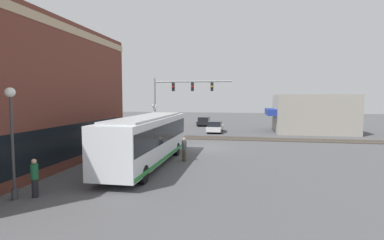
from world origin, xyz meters
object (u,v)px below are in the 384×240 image
at_px(parked_car_white, 215,127).
at_px(pedestrian_by_lamp, 35,178).
at_px(parked_car_black, 204,122).
at_px(streetlamp, 12,133).
at_px(crossing_signal, 155,119).
at_px(city_bus, 147,138).
at_px(pedestrian_near_bus, 184,149).

relative_size(parked_car_white, pedestrian_by_lamp, 2.68).
relative_size(parked_car_black, pedestrian_by_lamp, 2.43).
bearing_deg(streetlamp, crossing_signal, -2.26).
distance_m(city_bus, pedestrian_by_lamp, 7.70).
height_order(crossing_signal, streetlamp, streetlamp).
bearing_deg(pedestrian_by_lamp, parked_car_white, -11.96).
relative_size(crossing_signal, pedestrian_near_bus, 2.26).
bearing_deg(streetlamp, pedestrian_near_bus, -32.76).
bearing_deg(pedestrian_by_lamp, city_bus, -23.24).
xyz_separation_m(city_bus, parked_car_black, (28.01, -0.00, -1.17)).
xyz_separation_m(crossing_signal, pedestrian_by_lamp, (-18.33, 0.04, -1.38)).
bearing_deg(crossing_signal, streetlamp, 177.74).
xyz_separation_m(streetlamp, pedestrian_near_bus, (9.12, -5.87, -2.12)).
bearing_deg(streetlamp, city_bus, -26.54).
height_order(crossing_signal, parked_car_white, crossing_signal).
bearing_deg(city_bus, parked_car_white, -7.60).
xyz_separation_m(streetlamp, parked_car_black, (35.45, -3.71, -2.33)).
height_order(streetlamp, parked_car_black, streetlamp).
bearing_deg(parked_car_white, pedestrian_by_lamp, 168.04).
relative_size(pedestrian_near_bus, pedestrian_by_lamp, 0.95).
bearing_deg(pedestrian_by_lamp, parked_car_black, -4.92).
relative_size(streetlamp, parked_car_white, 1.05).
distance_m(streetlamp, parked_car_black, 35.72).
xyz_separation_m(city_bus, pedestrian_near_bus, (1.68, -2.16, -0.97)).
bearing_deg(streetlamp, parked_car_white, -13.19).
bearing_deg(parked_car_black, pedestrian_by_lamp, 175.08).
xyz_separation_m(parked_car_white, pedestrian_by_lamp, (-26.52, 5.62, 0.23)).
xyz_separation_m(city_bus, pedestrian_by_lamp, (-7.02, 3.02, -0.91)).
bearing_deg(crossing_signal, parked_car_black, -10.10).
bearing_deg(pedestrian_near_bus, crossing_signal, 28.06).
bearing_deg(crossing_signal, pedestrian_near_bus, -151.94).
relative_size(streetlamp, pedestrian_by_lamp, 2.81).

